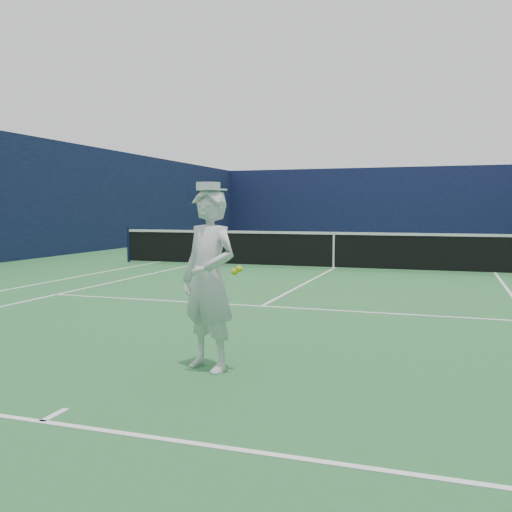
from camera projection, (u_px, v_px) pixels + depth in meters
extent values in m
plane|color=#276833|center=(333.00, 269.00, 15.60)|extent=(80.00, 80.00, 0.00)
cube|color=white|center=(381.00, 244.00, 26.83)|extent=(11.03, 0.06, 0.01)
cube|color=white|center=(42.00, 422.00, 4.37)|extent=(11.03, 0.06, 0.01)
cube|color=white|center=(155.00, 263.00, 17.34)|extent=(0.06, 23.83, 0.01)
cube|color=white|center=(196.00, 264.00, 16.90)|extent=(0.06, 23.77, 0.01)
cube|color=white|center=(496.00, 274.00, 14.30)|extent=(0.06, 23.77, 0.01)
cube|color=white|center=(365.00, 252.00, 21.65)|extent=(8.23, 0.06, 0.01)
cube|color=white|center=(262.00, 306.00, 9.55)|extent=(8.23, 0.06, 0.01)
cube|color=white|center=(333.00, 269.00, 15.60)|extent=(0.06, 12.80, 0.01)
cube|color=white|center=(381.00, 244.00, 26.69)|extent=(0.06, 0.30, 0.01)
cube|color=white|center=(54.00, 415.00, 4.51)|extent=(0.06, 0.30, 0.01)
cube|color=#0F1438|center=(393.00, 202.00, 32.45)|extent=(20.12, 0.12, 4.00)
cube|color=#0E1534|center=(31.00, 198.00, 18.60)|extent=(0.12, 36.12, 4.00)
cylinder|color=#141E4C|center=(129.00, 245.00, 17.58)|extent=(0.09, 0.09, 1.07)
cube|color=black|center=(334.00, 250.00, 15.56)|extent=(12.79, 0.02, 0.92)
cube|color=white|center=(334.00, 233.00, 15.52)|extent=(12.79, 0.04, 0.07)
cube|color=white|center=(334.00, 252.00, 15.56)|extent=(0.05, 0.03, 0.94)
imported|color=white|center=(209.00, 280.00, 5.75)|extent=(0.79, 0.66, 1.84)
cylinder|color=white|center=(208.00, 186.00, 5.67)|extent=(0.24, 0.24, 0.08)
cube|color=white|center=(217.00, 190.00, 5.77)|extent=(0.20, 0.16, 0.02)
cylinder|color=navy|center=(196.00, 274.00, 5.99)|extent=(0.07, 0.10, 0.22)
cube|color=#1E32A7|center=(198.00, 290.00, 6.05)|extent=(0.03, 0.03, 0.14)
torus|color=#1E32A7|center=(204.00, 309.00, 6.11)|extent=(0.31, 0.20, 0.29)
cube|color=beige|center=(204.00, 309.00, 6.11)|extent=(0.21, 0.09, 0.30)
sphere|color=#D1DB18|center=(234.00, 272.00, 5.64)|extent=(0.07, 0.07, 0.07)
sphere|color=#D1DB18|center=(239.00, 269.00, 5.63)|extent=(0.07, 0.07, 0.07)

